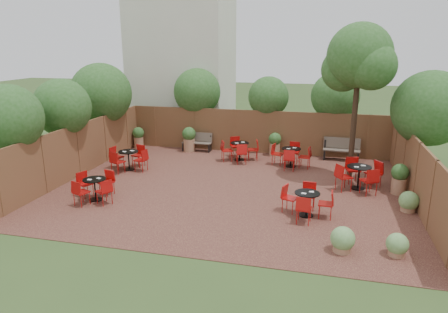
# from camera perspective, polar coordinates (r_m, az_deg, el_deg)

# --- Properties ---
(ground) EXTENTS (80.00, 80.00, 0.00)m
(ground) POSITION_cam_1_polar(r_m,az_deg,el_deg) (14.40, 0.97, -4.45)
(ground) COLOR #354F23
(ground) RESTS_ON ground
(courtyard_paving) EXTENTS (12.00, 10.00, 0.02)m
(courtyard_paving) POSITION_cam_1_polar(r_m,az_deg,el_deg) (14.39, 0.97, -4.42)
(courtyard_paving) COLOR #3D1B19
(courtyard_paving) RESTS_ON ground
(fence_back) EXTENTS (12.00, 0.08, 2.00)m
(fence_back) POSITION_cam_1_polar(r_m,az_deg,el_deg) (18.85, 4.38, 3.50)
(fence_back) COLOR brown
(fence_back) RESTS_ON ground
(fence_left) EXTENTS (0.08, 10.00, 2.00)m
(fence_left) POSITION_cam_1_polar(r_m,az_deg,el_deg) (16.44, -19.85, 0.80)
(fence_left) COLOR brown
(fence_left) RESTS_ON ground
(fence_right) EXTENTS (0.08, 10.00, 2.00)m
(fence_right) POSITION_cam_1_polar(r_m,az_deg,el_deg) (14.09, 25.55, -2.20)
(fence_right) COLOR brown
(fence_right) RESTS_ON ground
(neighbour_building) EXTENTS (5.00, 4.00, 8.00)m
(neighbour_building) POSITION_cam_1_polar(r_m,az_deg,el_deg) (22.49, -5.81, 13.14)
(neighbour_building) COLOR beige
(neighbour_building) RESTS_ON ground
(overhang_foliage) EXTENTS (15.85, 10.47, 2.68)m
(overhang_foliage) POSITION_cam_1_polar(r_m,az_deg,el_deg) (16.68, -2.36, 7.92)
(overhang_foliage) COLOR #24501A
(overhang_foliage) RESTS_ON ground
(courtyard_tree) EXTENTS (2.53, 2.43, 5.66)m
(courtyard_tree) POSITION_cam_1_polar(r_m,az_deg,el_deg) (15.32, 18.48, 12.62)
(courtyard_tree) COLOR black
(courtyard_tree) RESTS_ON courtyard_paving
(park_bench_left) EXTENTS (1.41, 0.46, 0.87)m
(park_bench_left) POSITION_cam_1_polar(r_m,az_deg,el_deg) (19.22, -3.79, 2.12)
(park_bench_left) COLOR brown
(park_bench_left) RESTS_ON courtyard_paving
(park_bench_right) EXTENTS (1.59, 0.60, 0.97)m
(park_bench_right) POSITION_cam_1_polar(r_m,az_deg,el_deg) (18.38, 16.23, 1.06)
(park_bench_right) COLOR brown
(park_bench_right) RESTS_ON courtyard_paving
(bistro_tables) EXTENTS (10.49, 7.31, 0.95)m
(bistro_tables) POSITION_cam_1_polar(r_m,az_deg,el_deg) (15.09, 2.53, -1.63)
(bistro_tables) COLOR black
(bistro_tables) RESTS_ON courtyard_paving
(planters) EXTENTS (11.86, 4.50, 1.16)m
(planters) POSITION_cam_1_polar(r_m,az_deg,el_deg) (17.76, 1.62, 1.47)
(planters) COLOR #97694B
(planters) RESTS_ON courtyard_paving
(low_shrubs) EXTENTS (2.62, 3.63, 0.64)m
(low_shrubs) POSITION_cam_1_polar(r_m,az_deg,el_deg) (11.60, 21.49, -9.02)
(low_shrubs) COLOR #97694B
(low_shrubs) RESTS_ON courtyard_paving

